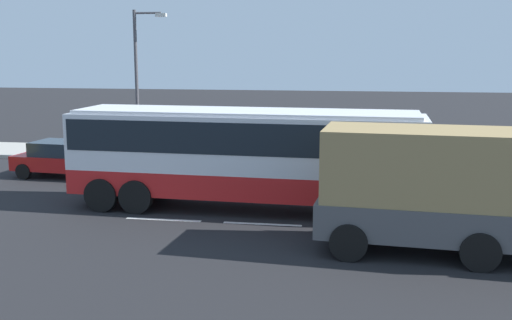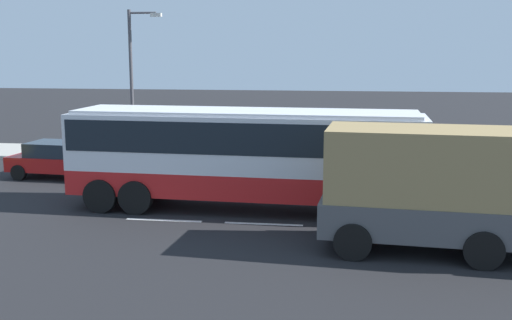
# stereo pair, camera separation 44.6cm
# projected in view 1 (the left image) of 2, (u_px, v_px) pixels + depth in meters

# --- Properties ---
(ground_plane) EXTENTS (120.00, 120.00, 0.00)m
(ground_plane) POSITION_uv_depth(u_px,v_px,m) (301.00, 204.00, 20.87)
(ground_plane) COLOR black
(sidewalk_curb) EXTENTS (80.00, 4.00, 0.15)m
(sidewalk_curb) POSITION_uv_depth(u_px,v_px,m) (317.00, 158.00, 29.36)
(sidewalk_curb) COLOR #A8A399
(sidewalk_curb) RESTS_ON ground_plane
(lane_centreline) EXTENTS (33.72, 0.16, 0.01)m
(lane_centreline) POSITION_uv_depth(u_px,v_px,m) (307.00, 226.00, 18.29)
(lane_centreline) COLOR white
(lane_centreline) RESTS_ON ground_plane
(coach_bus) EXTENTS (11.59, 3.16, 3.29)m
(coach_bus) POSITION_uv_depth(u_px,v_px,m) (245.00, 148.00, 19.90)
(coach_bus) COLOR red
(coach_bus) RESTS_ON ground_plane
(cargo_truck) EXTENTS (8.58, 3.18, 3.23)m
(cargo_truck) POSITION_uv_depth(u_px,v_px,m) (478.00, 190.00, 15.36)
(cargo_truck) COLOR #19592D
(cargo_truck) RESTS_ON ground_plane
(car_red_compact) EXTENTS (4.91, 2.25, 1.49)m
(car_red_compact) POSITION_uv_depth(u_px,v_px,m) (71.00, 158.00, 25.26)
(car_red_compact) COLOR #B21919
(car_red_compact) RESTS_ON ground_plane
(pedestrian_near_curb) EXTENTS (0.32, 0.32, 1.60)m
(pedestrian_near_curb) POSITION_uv_depth(u_px,v_px,m) (435.00, 146.00, 26.84)
(pedestrian_near_curb) COLOR black
(pedestrian_near_curb) RESTS_ON sidewalk_curb
(pedestrian_at_crossing) EXTENTS (0.32, 0.32, 1.55)m
(pedestrian_at_crossing) POSITION_uv_depth(u_px,v_px,m) (198.00, 140.00, 28.56)
(pedestrian_at_crossing) COLOR brown
(pedestrian_at_crossing) RESTS_ON sidewalk_curb
(street_lamp) EXTENTS (1.61, 0.24, 6.89)m
(street_lamp) POSITION_uv_depth(u_px,v_px,m) (140.00, 74.00, 28.62)
(street_lamp) COLOR #47474C
(street_lamp) RESTS_ON sidewalk_curb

